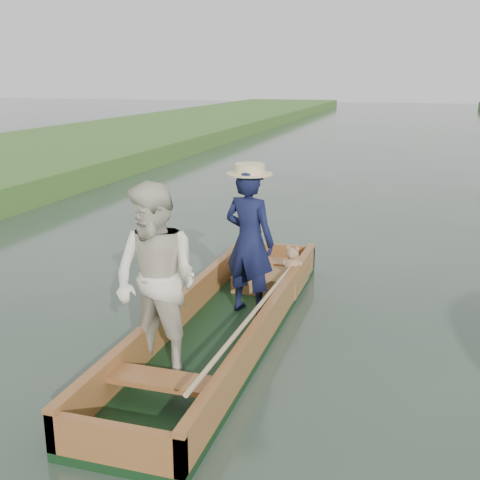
# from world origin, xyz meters

# --- Properties ---
(ground) EXTENTS (120.00, 120.00, 0.00)m
(ground) POSITION_xyz_m (0.00, 0.00, 0.00)
(ground) COLOR #283D30
(ground) RESTS_ON ground
(punt) EXTENTS (1.36, 5.00, 1.89)m
(punt) POSITION_xyz_m (-0.08, -0.24, 0.66)
(punt) COLOR black
(punt) RESTS_ON ground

